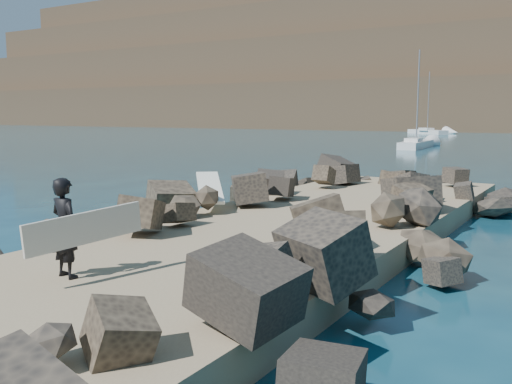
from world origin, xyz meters
TOP-DOWN VIEW (x-y plane):
  - ground at (0.00, 0.00)m, footprint 800.00×800.00m
  - jetty at (0.00, -2.00)m, footprint 6.00×26.00m
  - riprap_left at (-2.90, -1.50)m, footprint 2.60×22.00m
  - riprap_right at (2.90, -1.50)m, footprint 2.60×22.00m
  - surfboard_resting at (-2.91, 1.29)m, footprint 2.09×2.34m
  - surfer_with_board at (-0.73, -5.44)m, footprint 1.02×1.93m
  - sailboat_e at (-17.89, 80.31)m, footprint 7.51×6.73m
  - sailboat_a at (-8.66, 41.60)m, footprint 2.08×7.69m

SIDE VIEW (x-z plane):
  - ground at x=0.00m, z-range 0.00..0.00m
  - jetty at x=0.00m, z-range 0.00..0.60m
  - sailboat_e at x=-17.89m, z-range -4.58..5.28m
  - sailboat_a at x=-8.66m, z-range -4.21..4.91m
  - riprap_left at x=-2.90m, z-range 0.00..1.00m
  - riprap_right at x=2.90m, z-range 0.00..1.00m
  - surfboard_resting at x=-2.91m, z-range 1.00..1.08m
  - surfer_with_board at x=-0.73m, z-range 0.61..2.20m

